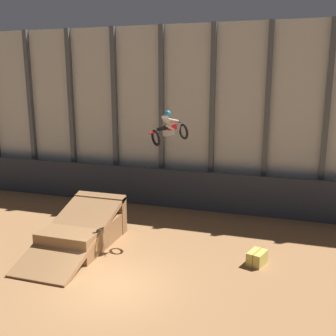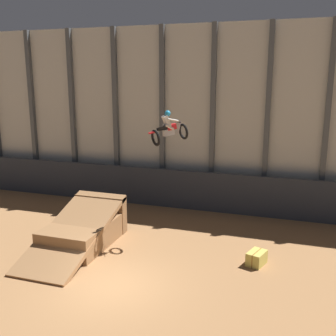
% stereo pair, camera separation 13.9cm
% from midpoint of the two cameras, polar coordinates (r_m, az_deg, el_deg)
% --- Properties ---
extents(ground_plane, '(60.00, 60.00, 0.00)m').
position_cam_midpoint_polar(ground_plane, '(15.33, -8.26, -16.62)').
color(ground_plane, '#996B42').
extents(arena_back_wall, '(32.00, 0.40, 10.51)m').
position_cam_midpoint_polar(arena_back_wall, '(23.23, 2.60, 7.29)').
color(arena_back_wall, beige).
rests_on(arena_back_wall, ground_plane).
extents(lower_barrier, '(31.36, 0.20, 2.30)m').
position_cam_midpoint_polar(lower_barrier, '(23.09, 1.87, -3.13)').
color(lower_barrier, '#2D333D').
rests_on(lower_barrier, ground_plane).
extents(dirt_ramp, '(2.61, 5.80, 2.01)m').
position_cam_midpoint_polar(dirt_ramp, '(18.87, -12.24, -8.72)').
color(dirt_ramp, olive).
rests_on(dirt_ramp, ground_plane).
extents(rider_bike_solo, '(1.63, 1.66, 1.55)m').
position_cam_midpoint_polar(rider_bike_solo, '(17.26, -0.09, 5.60)').
color(rider_bike_solo, black).
extents(hay_bale_trackside, '(0.85, 1.04, 0.57)m').
position_cam_midpoint_polar(hay_bale_trackside, '(17.03, 12.55, -12.60)').
color(hay_bale_trackside, '#CCB751').
rests_on(hay_bale_trackside, ground_plane).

